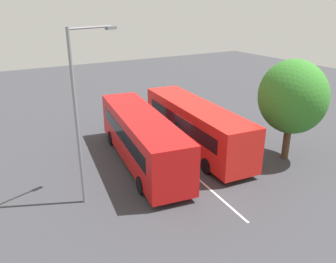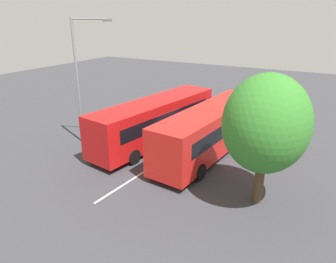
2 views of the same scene
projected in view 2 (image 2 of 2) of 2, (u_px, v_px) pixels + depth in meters
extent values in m
plane|color=#38383D|center=(180.00, 149.00, 20.80)|extent=(73.81, 73.81, 0.00)
cube|color=red|center=(211.00, 129.00, 19.64)|extent=(11.04, 3.41, 2.74)
cube|color=black|center=(244.00, 100.00, 23.53)|extent=(0.31, 2.14, 1.15)
cube|color=black|center=(195.00, 120.00, 20.15)|extent=(9.10, 0.91, 0.88)
cube|color=black|center=(229.00, 127.00, 18.89)|extent=(9.10, 0.91, 0.88)
cube|color=black|center=(245.00, 94.00, 23.39)|extent=(0.28, 1.95, 0.32)
cube|color=black|center=(242.00, 123.00, 24.22)|extent=(0.30, 2.24, 0.36)
cylinder|color=black|center=(218.00, 128.00, 23.37)|extent=(0.96, 0.36, 0.94)
cylinder|color=black|center=(247.00, 134.00, 22.14)|extent=(0.96, 0.36, 0.94)
cylinder|color=black|center=(165.00, 161.00, 18.01)|extent=(0.96, 0.36, 0.94)
cylinder|color=black|center=(200.00, 172.00, 16.78)|extent=(0.96, 0.36, 0.94)
cube|color=red|center=(156.00, 119.00, 21.36)|extent=(11.11, 4.03, 2.74)
cube|color=black|center=(198.00, 94.00, 25.08)|extent=(0.44, 2.14, 1.15)
cube|color=black|center=(143.00, 112.00, 21.93)|extent=(9.04, 1.44, 0.88)
cube|color=black|center=(169.00, 118.00, 20.56)|extent=(9.04, 1.44, 0.88)
cube|color=black|center=(199.00, 89.00, 24.93)|extent=(0.39, 1.94, 0.32)
cube|color=black|center=(198.00, 116.00, 25.77)|extent=(0.43, 2.23, 0.36)
cylinder|color=black|center=(173.00, 120.00, 25.03)|extent=(0.97, 0.42, 0.94)
cylinder|color=black|center=(197.00, 126.00, 23.69)|extent=(0.97, 0.42, 0.94)
cylinder|color=black|center=(108.00, 147.00, 19.90)|extent=(0.97, 0.42, 0.94)
cylinder|color=black|center=(134.00, 157.00, 18.57)|extent=(0.97, 0.42, 0.94)
cylinder|color=#232833|center=(238.00, 114.00, 26.73)|extent=(0.13, 0.13, 0.84)
cylinder|color=#232833|center=(236.00, 114.00, 26.79)|extent=(0.13, 0.13, 0.84)
cylinder|color=#232328|center=(238.00, 106.00, 26.50)|extent=(0.35, 0.35, 0.66)
sphere|color=tan|center=(238.00, 101.00, 26.34)|extent=(0.23, 0.23, 0.23)
cylinder|color=gray|center=(78.00, 84.00, 20.41)|extent=(0.16, 0.16, 8.39)
cylinder|color=gray|center=(89.00, 19.00, 18.78)|extent=(0.88, 2.25, 0.10)
cube|color=slate|center=(107.00, 20.00, 18.62)|extent=(0.38, 0.59, 0.14)
cylinder|color=#4C3823|center=(259.00, 179.00, 14.55)|extent=(0.44, 0.44, 2.41)
ellipsoid|color=#337A28|center=(266.00, 124.00, 13.55)|extent=(4.28, 3.85, 4.49)
cube|color=silver|center=(180.00, 149.00, 20.80)|extent=(15.52, 1.42, 0.01)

